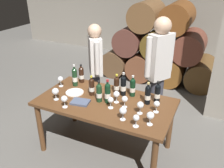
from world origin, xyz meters
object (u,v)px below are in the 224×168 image
at_px(wine_bottle_7, 117,85).
at_px(wine_glass_0, 157,104).
at_px(wine_bottle_0, 123,86).
at_px(wine_glass_7, 116,95).
at_px(wine_glass_10, 125,100).
at_px(wine_glass_1, 140,105).
at_px(wine_bottle_2, 81,74).
at_px(wine_glass_5, 136,118).
at_px(wine_bottle_3, 92,87).
at_px(wine_glass_3, 150,116).
at_px(dining_table, 105,107).
at_px(wine_glass_9, 111,100).
at_px(wine_glass_4, 64,99).
at_px(wine_glass_6, 55,92).
at_px(serving_plate, 75,92).
at_px(wine_bottle_4, 157,93).
at_px(wine_bottle_9, 99,93).
at_px(wine_bottle_6, 133,87).
at_px(wine_glass_2, 60,79).
at_px(wine_bottle_5, 148,95).
at_px(wine_glass_8, 123,111).
at_px(tasting_notebook, 80,102).
at_px(sommelier_presenting, 159,66).
at_px(wine_bottle_1, 75,77).
at_px(taster_seated_left, 96,64).
at_px(wine_bottle_8, 108,93).

height_order(wine_bottle_7, wine_glass_0, wine_bottle_7).
relative_size(wine_bottle_0, wine_glass_7, 2.07).
xyz_separation_m(wine_bottle_0, wine_glass_10, (0.14, -0.28, -0.03)).
bearing_deg(wine_glass_1, wine_bottle_7, 142.60).
xyz_separation_m(wine_bottle_2, wine_glass_5, (1.09, -0.69, -0.02)).
distance_m(wine_bottle_3, wine_glass_10, 0.52).
bearing_deg(wine_glass_7, wine_glass_3, -28.40).
relative_size(dining_table, wine_glass_9, 11.73).
xyz_separation_m(wine_glass_4, wine_glass_7, (0.51, 0.37, 0.00)).
relative_size(wine_glass_4, wine_glass_6, 0.95).
height_order(wine_bottle_7, serving_plate, wine_bottle_7).
height_order(wine_bottle_4, wine_bottle_9, wine_bottle_4).
relative_size(wine_bottle_3, wine_glass_4, 1.77).
distance_m(dining_table, wine_glass_10, 0.34).
bearing_deg(serving_plate, wine_bottle_6, 19.46).
distance_m(wine_glass_0, wine_glass_3, 0.27).
bearing_deg(dining_table, wine_glass_7, 12.37).
bearing_deg(wine_glass_1, wine_glass_2, 171.02).
bearing_deg(wine_bottle_3, wine_bottle_6, 22.25).
relative_size(wine_bottle_4, wine_glass_2, 1.89).
relative_size(wine_bottle_5, wine_glass_1, 1.86).
xyz_separation_m(wine_bottle_5, wine_glass_8, (-0.14, -0.45, -0.01)).
distance_m(wine_bottle_9, wine_glass_2, 0.70).
bearing_deg(wine_bottle_9, wine_glass_6, -159.04).
bearing_deg(wine_bottle_3, wine_glass_4, -108.55).
distance_m(wine_bottle_7, wine_glass_4, 0.72).
distance_m(wine_glass_4, tasting_notebook, 0.22).
height_order(wine_bottle_2, serving_plate, wine_bottle_2).
bearing_deg(wine_glass_2, sommelier_presenting, 27.79).
relative_size(wine_bottle_1, wine_glass_1, 2.05).
distance_m(wine_glass_6, wine_glass_7, 0.77).
bearing_deg(serving_plate, wine_bottle_4, 12.58).
bearing_deg(tasting_notebook, wine_glass_2, 140.87).
relative_size(wine_glass_2, wine_glass_7, 0.98).
distance_m(wine_glass_5, taster_seated_left, 1.50).
relative_size(wine_bottle_4, wine_glass_9, 1.96).
height_order(wine_glass_2, sommelier_presenting, sommelier_presenting).
distance_m(wine_bottle_0, wine_glass_10, 0.31).
height_order(wine_bottle_0, wine_bottle_7, wine_bottle_0).
relative_size(dining_table, wine_bottle_7, 6.22).
height_order(wine_glass_8, wine_glass_10, wine_glass_8).
bearing_deg(wine_bottle_9, wine_bottle_8, 10.38).
xyz_separation_m(wine_bottle_3, wine_glass_6, (-0.35, -0.31, -0.01)).
distance_m(wine_bottle_9, wine_glass_0, 0.72).
xyz_separation_m(wine_bottle_2, wine_glass_7, (0.70, -0.32, -0.01)).
relative_size(wine_glass_2, wine_glass_4, 0.98).
bearing_deg(wine_bottle_2, wine_bottle_5, -10.01).
bearing_deg(wine_bottle_2, wine_bottle_1, -100.00).
distance_m(wine_bottle_7, wine_glass_10, 0.37).
xyz_separation_m(wine_glass_5, wine_glass_6, (-1.11, 0.11, 0.01)).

